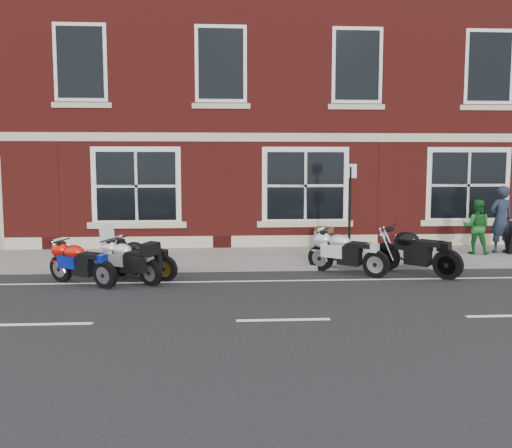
{
  "coord_description": "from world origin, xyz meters",
  "views": [
    {
      "loc": [
        -1.08,
        -12.41,
        2.68
      ],
      "look_at": [
        -0.17,
        1.6,
        1.14
      ],
      "focal_mm": 40.0,
      "sensor_mm": 36.0,
      "label": 1
    }
  ],
  "objects_px": {
    "moto_sport_red": "(82,262)",
    "moto_sport_silver": "(347,251)",
    "moto_sport_black": "(141,257)",
    "moto_touring_silver": "(129,259)",
    "moto_naked_black": "(415,250)",
    "pedestrian_left": "(501,219)",
    "pedestrian_right": "(477,227)",
    "parking_sign": "(350,205)",
    "barrel_planter": "(324,238)"
  },
  "relations": [
    {
      "from": "moto_sport_red",
      "to": "moto_sport_silver",
      "type": "bearing_deg",
      "value": -47.86
    },
    {
      "from": "moto_sport_red",
      "to": "moto_sport_black",
      "type": "height_order",
      "value": "moto_sport_red"
    },
    {
      "from": "moto_sport_red",
      "to": "moto_sport_black",
      "type": "bearing_deg",
      "value": -27.46
    },
    {
      "from": "moto_touring_silver",
      "to": "moto_naked_black",
      "type": "relative_size",
      "value": 0.89
    },
    {
      "from": "pedestrian_left",
      "to": "moto_touring_silver",
      "type": "bearing_deg",
      "value": 5.54
    },
    {
      "from": "moto_sport_silver",
      "to": "moto_naked_black",
      "type": "distance_m",
      "value": 1.61
    },
    {
      "from": "pedestrian_right",
      "to": "parking_sign",
      "type": "xyz_separation_m",
      "value": [
        -3.81,
        -0.94,
        0.69
      ]
    },
    {
      "from": "moto_naked_black",
      "to": "barrel_planter",
      "type": "distance_m",
      "value": 3.61
    },
    {
      "from": "moto_sport_silver",
      "to": "pedestrian_right",
      "type": "bearing_deg",
      "value": -24.76
    },
    {
      "from": "moto_touring_silver",
      "to": "barrel_planter",
      "type": "relative_size",
      "value": 2.36
    },
    {
      "from": "moto_sport_black",
      "to": "moto_sport_red",
      "type": "bearing_deg",
      "value": 148.46
    },
    {
      "from": "moto_touring_silver",
      "to": "moto_sport_red",
      "type": "xyz_separation_m",
      "value": [
        -0.98,
        -0.26,
        -0.01
      ]
    },
    {
      "from": "moto_sport_black",
      "to": "pedestrian_left",
      "type": "xyz_separation_m",
      "value": [
        9.72,
        2.33,
        0.58
      ]
    },
    {
      "from": "parking_sign",
      "to": "barrel_planter",
      "type": "bearing_deg",
      "value": 80.91
    },
    {
      "from": "pedestrian_right",
      "to": "parking_sign",
      "type": "relative_size",
      "value": 0.61
    },
    {
      "from": "pedestrian_left",
      "to": "parking_sign",
      "type": "height_order",
      "value": "parking_sign"
    },
    {
      "from": "moto_touring_silver",
      "to": "moto_sport_silver",
      "type": "height_order",
      "value": "moto_touring_silver"
    },
    {
      "from": "moto_touring_silver",
      "to": "moto_naked_black",
      "type": "xyz_separation_m",
      "value": [
        6.68,
        0.37,
        0.08
      ]
    },
    {
      "from": "moto_sport_silver",
      "to": "pedestrian_left",
      "type": "xyz_separation_m",
      "value": [
        4.88,
        2.14,
        0.52
      ]
    },
    {
      "from": "moto_sport_silver",
      "to": "barrel_planter",
      "type": "bearing_deg",
      "value": 39.13
    },
    {
      "from": "moto_sport_red",
      "to": "barrel_planter",
      "type": "xyz_separation_m",
      "value": [
        6.07,
        3.88,
        -0.05
      ]
    },
    {
      "from": "pedestrian_right",
      "to": "barrel_planter",
      "type": "distance_m",
      "value": 4.25
    },
    {
      "from": "moto_touring_silver",
      "to": "barrel_planter",
      "type": "height_order",
      "value": "moto_touring_silver"
    },
    {
      "from": "pedestrian_right",
      "to": "barrel_planter",
      "type": "height_order",
      "value": "pedestrian_right"
    },
    {
      "from": "moto_naked_black",
      "to": "parking_sign",
      "type": "relative_size",
      "value": 0.7
    },
    {
      "from": "pedestrian_left",
      "to": "parking_sign",
      "type": "relative_size",
      "value": 0.75
    },
    {
      "from": "moto_sport_silver",
      "to": "pedestrian_left",
      "type": "height_order",
      "value": "pedestrian_left"
    },
    {
      "from": "moto_naked_black",
      "to": "pedestrian_left",
      "type": "relative_size",
      "value": 0.93
    },
    {
      "from": "moto_sport_red",
      "to": "pedestrian_right",
      "type": "distance_m",
      "value": 10.55
    },
    {
      "from": "barrel_planter",
      "to": "pedestrian_right",
      "type": "bearing_deg",
      "value": -14.48
    },
    {
      "from": "moto_sport_red",
      "to": "pedestrian_left",
      "type": "xyz_separation_m",
      "value": [
        10.92,
        2.97,
        0.56
      ]
    },
    {
      "from": "moto_sport_black",
      "to": "barrel_planter",
      "type": "bearing_deg",
      "value": -26.21
    },
    {
      "from": "moto_naked_black",
      "to": "pedestrian_left",
      "type": "height_order",
      "value": "pedestrian_left"
    },
    {
      "from": "moto_sport_black",
      "to": "pedestrian_left",
      "type": "distance_m",
      "value": 10.01
    },
    {
      "from": "moto_touring_silver",
      "to": "parking_sign",
      "type": "xyz_separation_m",
      "value": [
        5.37,
        1.61,
        1.05
      ]
    },
    {
      "from": "moto_sport_red",
      "to": "moto_naked_black",
      "type": "bearing_deg",
      "value": -50.97
    },
    {
      "from": "moto_naked_black",
      "to": "moto_sport_silver",
      "type": "bearing_deg",
      "value": 129.47
    },
    {
      "from": "barrel_planter",
      "to": "parking_sign",
      "type": "height_order",
      "value": "parking_sign"
    },
    {
      "from": "moto_naked_black",
      "to": "barrel_planter",
      "type": "xyz_separation_m",
      "value": [
        -1.58,
        3.24,
        -0.14
      ]
    },
    {
      "from": "moto_touring_silver",
      "to": "pedestrian_right",
      "type": "height_order",
      "value": "pedestrian_right"
    },
    {
      "from": "moto_sport_silver",
      "to": "barrel_planter",
      "type": "xyz_separation_m",
      "value": [
        0.02,
        3.04,
        -0.1
      ]
    },
    {
      "from": "moto_sport_red",
      "to": "moto_naked_black",
      "type": "relative_size",
      "value": 0.96
    },
    {
      "from": "moto_naked_black",
      "to": "moto_sport_red",
      "type": "bearing_deg",
      "value": 141.31
    },
    {
      "from": "barrel_planter",
      "to": "parking_sign",
      "type": "xyz_separation_m",
      "value": [
        0.28,
        -2.0,
        1.12
      ]
    },
    {
      "from": "moto_touring_silver",
      "to": "pedestrian_left",
      "type": "xyz_separation_m",
      "value": [
        9.95,
        2.71,
        0.55
      ]
    },
    {
      "from": "moto_touring_silver",
      "to": "moto_sport_red",
      "type": "relative_size",
      "value": 0.92
    },
    {
      "from": "moto_sport_red",
      "to": "pedestrian_left",
      "type": "distance_m",
      "value": 11.34
    },
    {
      "from": "moto_touring_silver",
      "to": "pedestrian_right",
      "type": "xyz_separation_m",
      "value": [
        9.18,
        2.56,
        0.37
      ]
    },
    {
      "from": "moto_sport_red",
      "to": "moto_sport_silver",
      "type": "distance_m",
      "value": 6.11
    },
    {
      "from": "moto_sport_red",
      "to": "moto_sport_silver",
      "type": "relative_size",
      "value": 0.98
    }
  ]
}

